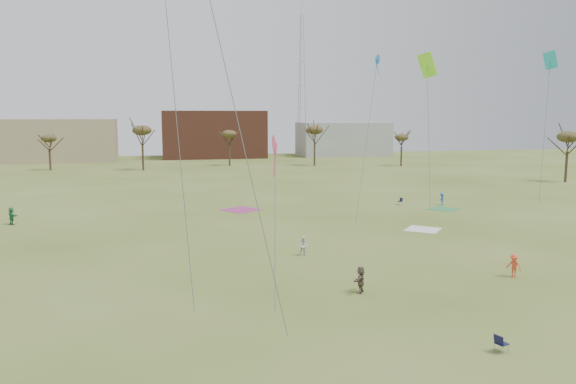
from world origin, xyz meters
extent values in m
plane|color=#485A1C|center=(0.00, 0.00, 0.00)|extent=(260.00, 260.00, 0.00)
imported|color=brown|center=(3.09, 5.56, 0.83)|extent=(1.31, 1.54, 1.67)
imported|color=#E2492A|center=(14.34, 6.37, 0.79)|extent=(1.03, 1.18, 1.59)
imported|color=silver|center=(2.01, 15.21, 0.75)|extent=(0.78, 0.63, 1.50)
imported|color=#2B8151|center=(-23.32, 33.70, 0.88)|extent=(1.41, 1.61, 1.76)
imported|color=#205395|center=(24.59, 35.11, 0.74)|extent=(0.73, 1.05, 1.48)
cube|color=silver|center=(15.64, 22.21, 0.00)|extent=(4.26, 4.26, 0.03)
cube|color=#9E3071|center=(0.27, 37.22, 0.00)|extent=(5.20, 5.20, 0.03)
cube|color=#318747|center=(23.37, 32.37, 0.00)|extent=(4.19, 4.19, 0.03)
cube|color=#141538|center=(6.38, -4.07, 0.42)|extent=(0.64, 0.64, 0.04)
cube|color=#141538|center=(6.17, -4.14, 0.65)|extent=(0.29, 0.52, 0.44)
cube|color=#141A39|center=(19.66, 36.40, 0.42)|extent=(0.62, 0.62, 0.04)
cube|color=#141A39|center=(19.88, 36.47, 0.65)|extent=(0.27, 0.52, 0.44)
cone|color=#F24C7F|center=(-2.08, 6.43, 9.05)|extent=(1.31, 0.10, 1.31)
cube|color=#F24C7F|center=(-2.08, 6.43, 8.22)|extent=(0.08, 0.08, 2.15)
cylinder|color=#4C4C51|center=(-2.64, 3.78, 4.98)|extent=(1.17, 5.33, 8.17)
cube|color=teal|center=(35.32, 30.94, 17.13)|extent=(1.01, 1.01, 1.99)
cube|color=teal|center=(35.32, 30.94, 16.43)|extent=(0.08, 0.08, 1.79)
cylinder|color=#4C4C51|center=(34.37, 29.93, 9.01)|extent=(1.93, 2.06, 16.23)
cylinder|color=#4C4C51|center=(-7.75, 4.81, 10.23)|extent=(1.08, 5.69, 18.68)
cylinder|color=#4C4C51|center=(-5.02, 0.37, 10.19)|extent=(3.49, 5.08, 18.59)
cube|color=#81E225|center=(18.10, 27.31, 15.91)|extent=(1.26, 1.26, 2.47)
cube|color=#81E225|center=(18.10, 27.31, 15.05)|extent=(0.08, 0.08, 2.22)
cylinder|color=#4C4C51|center=(18.86, 27.91, 8.41)|extent=(1.57, 1.25, 15.01)
cone|color=#2978EA|center=(12.74, 27.48, 16.37)|extent=(0.99, 0.07, 0.99)
cube|color=#2978EA|center=(12.74, 27.48, 15.74)|extent=(0.08, 0.08, 1.63)
cylinder|color=#4C4C51|center=(10.82, 24.95, 8.63)|extent=(3.88, 5.09, 15.48)
cylinder|color=#3A2B1E|center=(-30.00, 92.00, 2.16)|extent=(0.40, 0.40, 4.32)
ellipsoid|color=#473D1E|center=(-30.00, 92.00, 6.34)|extent=(3.02, 3.02, 1.58)
cylinder|color=#3A2B1E|center=(-12.00, 88.00, 2.70)|extent=(0.40, 0.40, 5.40)
ellipsoid|color=#473D1E|center=(-12.00, 88.00, 7.92)|extent=(3.78, 3.78, 1.98)
cylinder|color=#3A2B1E|center=(6.00, 94.00, 2.34)|extent=(0.40, 0.40, 4.68)
ellipsoid|color=#473D1E|center=(6.00, 94.00, 6.86)|extent=(3.28, 3.28, 1.72)
cylinder|color=#3A2B1E|center=(24.00, 90.00, 2.64)|extent=(0.40, 0.40, 5.28)
ellipsoid|color=#473D1E|center=(24.00, 90.00, 7.74)|extent=(3.70, 3.70, 1.94)
cylinder|color=#3A2B1E|center=(42.00, 85.00, 2.10)|extent=(0.40, 0.40, 4.20)
ellipsoid|color=#473D1E|center=(42.00, 85.00, 6.16)|extent=(2.94, 2.94, 1.54)
cylinder|color=#3A2B1E|center=(56.00, 52.00, 2.52)|extent=(0.40, 0.40, 5.04)
ellipsoid|color=#473D1E|center=(56.00, 52.00, 7.39)|extent=(3.53, 3.53, 1.85)
cube|color=#937F60|center=(-35.00, 115.00, 5.00)|extent=(32.00, 14.00, 10.00)
cube|color=brown|center=(5.00, 120.00, 6.00)|extent=(26.00, 16.00, 12.00)
cube|color=gray|center=(40.00, 118.00, 4.50)|extent=(24.00, 12.00, 9.00)
cylinder|color=#9EA3A8|center=(30.90, 125.00, 19.00)|extent=(0.16, 0.16, 38.00)
cylinder|color=#9EA3A8|center=(29.55, 125.78, 19.00)|extent=(0.16, 0.16, 38.00)
cylinder|color=#9EA3A8|center=(29.55, 124.22, 19.00)|extent=(0.16, 0.16, 38.00)
cylinder|color=#9EA3A8|center=(30.00, 125.00, 39.50)|extent=(0.10, 0.10, 3.00)
camera|label=1|loc=(-8.69, -25.49, 10.83)|focal=34.53mm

